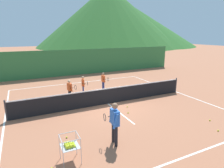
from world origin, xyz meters
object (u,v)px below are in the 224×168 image
object	(u,v)px
student_0	(70,88)
tennis_ball_1	(218,131)
student_1	(83,84)
tennis_ball_4	(52,168)
tennis_net	(108,96)
ball_cart	(69,145)
tennis_ball_3	(127,107)
tennis_ball_0	(210,120)
tennis_ball_5	(128,113)
tennis_ball_2	(67,137)
student_2	(103,80)
instructor	(114,120)

from	to	relation	value
student_0	tennis_ball_1	xyz separation A→B (m)	(4.72, -6.64, -0.76)
student_0	student_1	bearing A→B (deg)	34.80
tennis_ball_4	tennis_net	bearing A→B (deg)	48.27
ball_cart	tennis_ball_3	size ratio (longest dim) A/B	13.22
student_1	tennis_ball_0	xyz separation A→B (m)	(4.20, -6.55, -0.75)
tennis_ball_3	tennis_ball_0	bearing A→B (deg)	-50.41
ball_cart	tennis_ball_5	size ratio (longest dim) A/B	13.22
ball_cart	tennis_ball_0	size ratio (longest dim) A/B	13.22
tennis_ball_2	tennis_ball_0	bearing A→B (deg)	-12.41
student_2	tennis_ball_3	xyz separation A→B (m)	(-0.13, -3.71, -0.76)
tennis_net	tennis_ball_1	size ratio (longest dim) A/B	156.92
student_0	tennis_ball_4	xyz separation A→B (m)	(-2.05, -5.97, -0.76)
tennis_net	student_2	size ratio (longest dim) A/B	8.13
tennis_ball_1	tennis_ball_5	xyz separation A→B (m)	(-2.50, 3.31, 0.00)
student_0	ball_cart	xyz separation A→B (m)	(-1.44, -5.83, -0.20)
student_1	student_2	distance (m)	1.70
tennis_ball_4	tennis_ball_3	bearing A→B (deg)	36.06
instructor	student_2	size ratio (longest dim) A/B	1.25
student_2	tennis_ball_1	xyz separation A→B (m)	(1.97, -7.79, -0.76)
tennis_ball_1	tennis_ball_2	bearing A→B (deg)	159.05
tennis_net	ball_cart	xyz separation A→B (m)	(-3.30, -4.25, 0.10)
ball_cart	tennis_ball_5	distance (m)	4.47
student_0	tennis_ball_5	world-z (taller)	student_0
student_0	student_1	size ratio (longest dim) A/B	1.02
tennis_net	tennis_ball_3	bearing A→B (deg)	-52.41
tennis_ball_5	student_1	bearing A→B (deg)	105.38
tennis_ball_4	tennis_ball_2	bearing A→B (deg)	62.75
instructor	student_2	distance (m)	7.13
tennis_ball_1	tennis_ball_3	distance (m)	4.58
student_1	ball_cart	xyz separation A→B (m)	(-2.54, -6.59, -0.18)
student_1	tennis_ball_2	size ratio (longest dim) A/B	19.04
ball_cart	tennis_ball_1	bearing A→B (deg)	-7.45
student_2	tennis_ball_4	xyz separation A→B (m)	(-4.81, -7.12, -0.76)
instructor	tennis_ball_2	bearing A→B (deg)	142.36
student_0	tennis_ball_4	bearing A→B (deg)	-109.00
student_2	tennis_ball_1	bearing A→B (deg)	-75.81
student_1	tennis_ball_2	world-z (taller)	student_1
tennis_ball_3	tennis_ball_4	size ratio (longest dim) A/B	1.00
tennis_net	ball_cart	size ratio (longest dim) A/B	11.87
ball_cart	student_2	bearing A→B (deg)	59.01
tennis_ball_3	tennis_ball_4	xyz separation A→B (m)	(-4.67, -3.40, 0.00)
instructor	tennis_ball_3	distance (m)	3.89
student_1	tennis_ball_4	bearing A→B (deg)	-115.10
tennis_ball_0	tennis_ball_2	world-z (taller)	same
ball_cart	tennis_ball_2	distance (m)	1.59
tennis_net	tennis_ball_2	distance (m)	4.18
tennis_ball_5	tennis_ball_1	bearing A→B (deg)	-52.93
tennis_ball_0	instructor	bearing A→B (deg)	177.13
tennis_ball_4	tennis_ball_5	distance (m)	5.02
tennis_net	student_0	bearing A→B (deg)	139.75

